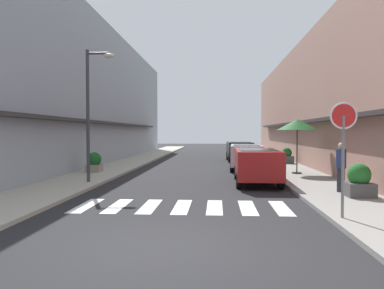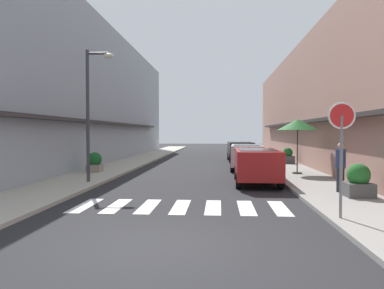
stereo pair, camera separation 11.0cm
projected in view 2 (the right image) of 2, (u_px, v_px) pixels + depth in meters
The scene contains 16 objects.
ground_plane at pixel (202, 166), 24.80m from camera, with size 97.59×97.59×0.00m, color #232326.
sidewalk_left at pixel (126, 164), 25.16m from camera, with size 2.66×62.10×0.12m, color #ADA899.
sidewalk_right at pixel (281, 165), 24.43m from camera, with size 2.66×62.10×0.12m, color gray.
building_row_left at pixel (76, 95), 26.50m from camera, with size 5.50×41.92×9.63m.
building_row_right at pixel (336, 104), 25.24m from camera, with size 5.50×41.92×8.15m.
crosswalk at pixel (181, 207), 11.04m from camera, with size 6.15×2.20×0.01m.
parked_car_near at pixel (257, 162), 15.99m from camera, with size 1.88×4.49×1.47m.
parked_car_mid at pixel (247, 154), 21.79m from camera, with size 1.97×4.26×1.47m.
parked_car_far at pixel (240, 149), 28.52m from camera, with size 1.90×4.04×1.47m.
round_street_sign at pixel (342, 129), 9.04m from camera, with size 0.65×0.07×2.78m.
street_lamp at pixel (92, 102), 15.75m from camera, with size 1.19×0.28×5.48m.
cafe_umbrella at pixel (298, 125), 18.85m from camera, with size 2.02×2.02×2.73m.
planter_corner at pixel (359, 182), 12.11m from camera, with size 0.84×0.84×1.06m.
planter_midblock at pixel (95, 162), 19.76m from camera, with size 0.75×0.75×1.03m.
planter_far at pixel (288, 156), 25.19m from camera, with size 0.81×0.81×1.04m.
pedestrian_walking_near at pixel (341, 166), 13.05m from camera, with size 0.34×0.34×1.70m.
Camera 2 is at (1.12, -6.98, 2.18)m, focal length 35.46 mm.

